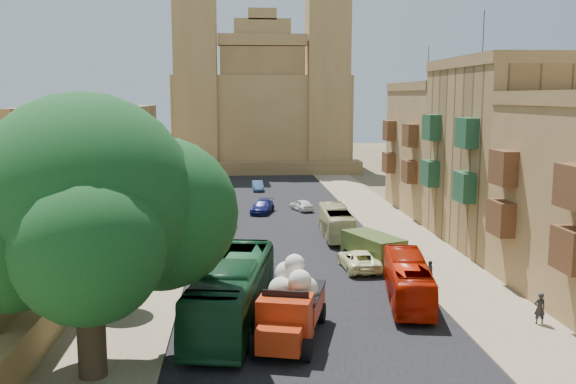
{
  "coord_description": "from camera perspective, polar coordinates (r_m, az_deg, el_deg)",
  "views": [
    {
      "loc": [
        -3.68,
        -20.63,
        10.99
      ],
      "look_at": [
        0.0,
        26.0,
        4.0
      ],
      "focal_mm": 40.0,
      "sensor_mm": 36.0,
      "label": 1
    }
  ],
  "objects": [
    {
      "name": "road_surface",
      "position": [
        51.94,
        -0.35,
        -3.71
      ],
      "size": [
        14.0,
        140.0,
        0.01
      ],
      "primitive_type": "cube",
      "color": "black",
      "rests_on": "ground"
    },
    {
      "name": "sidewalk_east",
      "position": [
        53.46,
        9.88,
        -3.49
      ],
      "size": [
        5.0,
        140.0,
        0.01
      ],
      "primitive_type": "cube",
      "color": "#816F54",
      "rests_on": "ground"
    },
    {
      "name": "sidewalk_west",
      "position": [
        52.14,
        -10.84,
        -3.82
      ],
      "size": [
        5.0,
        140.0,
        0.01
      ],
      "primitive_type": "cube",
      "color": "#816F54",
      "rests_on": "ground"
    },
    {
      "name": "kerb_east",
      "position": [
        52.89,
        7.25,
        -3.5
      ],
      "size": [
        0.25,
        140.0,
        0.12
      ],
      "primitive_type": "cube",
      "color": "#816F54",
      "rests_on": "ground"
    },
    {
      "name": "kerb_west",
      "position": [
        51.91,
        -8.09,
        -3.74
      ],
      "size": [
        0.25,
        140.0,
        0.12
      ],
      "primitive_type": "cube",
      "color": "#816F54",
      "rests_on": "ground"
    },
    {
      "name": "townhouse_c",
      "position": [
        49.85,
        18.74,
        3.35
      ],
      "size": [
        9.0,
        14.0,
        17.4
      ],
      "color": "olive",
      "rests_on": "ground"
    },
    {
      "name": "townhouse_d",
      "position": [
        62.97,
        13.7,
        3.86
      ],
      "size": [
        9.0,
        14.0,
        15.9
      ],
      "color": "olive",
      "rests_on": "ground"
    },
    {
      "name": "west_wall",
      "position": [
        42.79,
        -16.35,
        -5.49
      ],
      "size": [
        1.0,
        40.0,
        1.8
      ],
      "primitive_type": "cube",
      "color": "olive",
      "rests_on": "ground"
    },
    {
      "name": "west_building_mid",
      "position": [
        66.47,
        -16.96,
        2.96
      ],
      "size": [
        10.0,
        22.0,
        10.0
      ],
      "primitive_type": "cube",
      "color": "olive",
      "rests_on": "ground"
    },
    {
      "name": "church",
      "position": [
        99.33,
        -2.41,
        7.64
      ],
      "size": [
        28.0,
        22.5,
        36.3
      ],
      "color": "olive",
      "rests_on": "ground"
    },
    {
      "name": "ficus_tree",
      "position": [
        25.67,
        -17.32,
        -1.68
      ],
      "size": [
        11.21,
        10.32,
        11.21
      ],
      "color": "#36291B",
      "rests_on": "ground"
    },
    {
      "name": "street_tree_a",
      "position": [
        34.22,
        -15.09,
        -5.54
      ],
      "size": [
        2.79,
        2.79,
        4.29
      ],
      "color": "#36291B",
      "rests_on": "ground"
    },
    {
      "name": "street_tree_b",
      "position": [
        45.69,
        -12.4,
        -1.04
      ],
      "size": [
        3.47,
        3.47,
        5.34
      ],
      "color": "#36291B",
      "rests_on": "ground"
    },
    {
      "name": "street_tree_c",
      "position": [
        57.54,
        -10.77,
        0.43
      ],
      "size": [
        2.98,
        2.98,
        4.58
      ],
      "color": "#36291B",
      "rests_on": "ground"
    },
    {
      "name": "street_tree_d",
      "position": [
        69.32,
        -9.72,
        2.23
      ],
      "size": [
        3.46,
        3.46,
        5.32
      ],
      "color": "#36291B",
      "rests_on": "ground"
    },
    {
      "name": "red_truck",
      "position": [
        29.55,
        0.27,
        -9.95
      ],
      "size": [
        3.92,
        6.75,
        3.74
      ],
      "color": "#A92A0D",
      "rests_on": "ground"
    },
    {
      "name": "olive_pickup",
      "position": [
        42.78,
        7.57,
        -5.13
      ],
      "size": [
        3.72,
        5.24,
        1.98
      ],
      "color": "#3D4D1C",
      "rests_on": "ground"
    },
    {
      "name": "bus_green_north",
      "position": [
        31.51,
        -4.95,
        -8.86
      ],
      "size": [
        4.63,
        11.85,
        3.22
      ],
      "primitive_type": "imported",
      "rotation": [
        0.0,
        0.0,
        -0.17
      ],
      "color": "#174A26",
      "rests_on": "ground"
    },
    {
      "name": "bus_red_east",
      "position": [
        35.38,
        10.62,
        -7.72
      ],
      "size": [
        3.38,
        8.81,
        2.39
      ],
      "primitive_type": "imported",
      "rotation": [
        0.0,
        0.0,
        2.98
      ],
      "color": "#B91904",
      "rests_on": "ground"
    },
    {
      "name": "bus_cream_east",
      "position": [
        50.64,
        4.3,
        -2.69
      ],
      "size": [
        2.28,
        8.59,
        2.37
      ],
      "primitive_type": "imported",
      "rotation": [
        0.0,
        0.0,
        3.11
      ],
      "color": "beige",
      "rests_on": "ground"
    },
    {
      "name": "car_blue_a",
      "position": [
        36.77,
        -4.31,
        -7.9
      ],
      "size": [
        2.21,
        3.89,
        1.25
      ],
      "primitive_type": "imported",
      "rotation": [
        0.0,
        0.0,
        0.21
      ],
      "color": "#527ACD",
      "rests_on": "ground"
    },
    {
      "name": "car_white_a",
      "position": [
        53.57,
        -5.63,
        -2.78
      ],
      "size": [
        1.93,
        3.51,
        1.1
      ],
      "primitive_type": "imported",
      "rotation": [
        0.0,
        0.0,
        -0.24
      ],
      "color": "silver",
      "rests_on": "ground"
    },
    {
      "name": "car_cream",
      "position": [
        41.46,
        6.32,
        -6.02
      ],
      "size": [
        2.3,
        4.67,
        1.27
      ],
      "primitive_type": "imported",
      "rotation": [
        0.0,
        0.0,
        3.18
      ],
      "color": "#F9F7B4",
      "rests_on": "ground"
    },
    {
      "name": "car_dkblue",
      "position": [
        60.86,
        -2.29,
        -1.33
      ],
      "size": [
        2.75,
        4.51,
        1.22
      ],
      "primitive_type": "imported",
      "rotation": [
        0.0,
        0.0,
        -0.26
      ],
      "color": "#0F1251",
      "rests_on": "ground"
    },
    {
      "name": "car_white_b",
      "position": [
        62.14,
        1.21,
        -1.17
      ],
      "size": [
        2.39,
        3.54,
        1.12
      ],
      "primitive_type": "imported",
      "rotation": [
        0.0,
        0.0,
        3.5
      ],
      "color": "white",
      "rests_on": "ground"
    },
    {
      "name": "car_blue_b",
      "position": [
        75.39,
        -2.71,
        0.55
      ],
      "size": [
        1.34,
        3.53,
        1.15
      ],
      "primitive_type": "imported",
      "rotation": [
        0.0,
        0.0,
        0.04
      ],
      "color": "#39629C",
      "rests_on": "ground"
    },
    {
      "name": "pedestrian_a",
      "position": [
        33.93,
        21.46,
        -9.61
      ],
      "size": [
        0.59,
        0.4,
        1.58
      ],
      "primitive_type": "imported",
      "rotation": [
        0.0,
        0.0,
        3.17
      ],
      "color": "black",
      "rests_on": "ground"
    },
    {
      "name": "pedestrian_c",
      "position": [
        38.79,
        12.51,
        -7.03
      ],
      "size": [
        0.54,
        0.92,
        1.48
      ],
      "primitive_type": "imported",
      "rotation": [
        0.0,
        0.0,
        4.5
      ],
      "color": "#39393A",
      "rests_on": "ground"
    }
  ]
}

